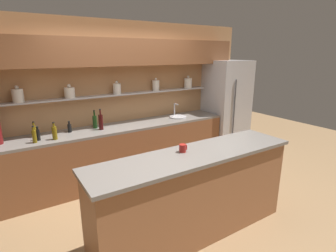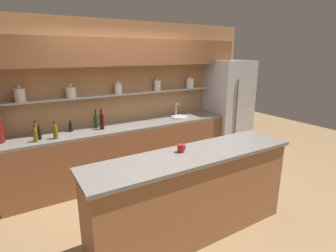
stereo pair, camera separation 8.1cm
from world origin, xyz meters
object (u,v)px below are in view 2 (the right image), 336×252
bottle_wine_1 (96,121)px  bottle_oil_5 (35,135)px  bottle_wine_0 (102,121)px  bottle_oil_6 (36,130)px  coffee_mug (181,148)px  bottle_oil_3 (55,132)px  bottle_sauce_4 (39,134)px  sink_fixture (179,116)px  bottle_sauce_2 (71,127)px  refrigerator (228,108)px

bottle_wine_1 → bottle_oil_5: bearing=-163.7°
bottle_wine_0 → bottle_oil_6: 0.93m
coffee_mug → bottle_oil_3: bearing=124.4°
bottle_oil_5 → bottle_oil_6: bearing=83.4°
bottle_oil_5 → coffee_mug: bottle_oil_5 is taller
bottle_oil_3 → bottle_oil_6: (-0.22, 0.26, -0.01)m
bottle_oil_5 → bottle_oil_6: 0.26m
bottle_wine_1 → coffee_mug: size_ratio=3.01×
coffee_mug → bottle_oil_6: bearing=125.3°
bottle_oil_3 → bottle_sauce_4: 0.21m
sink_fixture → bottle_sauce_2: size_ratio=1.83×
bottle_oil_5 → coffee_mug: bearing=-49.7°
refrigerator → bottle_oil_5: bearing=-178.2°
bottle_wine_0 → bottle_oil_5: 0.96m
bottle_oil_5 → bottle_oil_6: (0.03, 0.26, -0.00)m
bottle_oil_3 → bottle_sauce_4: size_ratio=1.25×
bottle_oil_3 → coffee_mug: bearing=-55.6°
sink_fixture → bottle_oil_6: 2.40m
bottle_wine_1 → bottle_oil_3: size_ratio=1.18×
bottle_sauce_2 → bottle_sauce_4: bearing=-159.6°
bottle_sauce_4 → bottle_oil_6: bottle_oil_6 is taller
refrigerator → bottle_sauce_2: (-3.11, 0.14, 0.02)m
bottle_sauce_4 → bottle_oil_5: bearing=-123.5°
sink_fixture → coffee_mug: 2.04m
bottle_wine_0 → bottle_oil_5: (-0.95, -0.13, -0.03)m
bottle_sauce_2 → bottle_oil_5: size_ratio=0.74×
bottle_sauce_2 → bottle_oil_3: bottle_oil_3 is taller
bottle_sauce_4 → bottle_sauce_2: bearing=20.4°
refrigerator → bottle_sauce_4: bearing=-179.5°
sink_fixture → bottle_oil_3: size_ratio=1.27×
sink_fixture → bottle_oil_6: bearing=177.6°
bottle_sauce_2 → bottle_oil_3: size_ratio=0.70×
sink_fixture → bottle_oil_3: (-2.17, -0.16, 0.08)m
bottle_wine_1 → bottle_oil_5: (-0.90, -0.26, -0.01)m
refrigerator → bottle_wine_1: size_ratio=6.63×
refrigerator → bottle_oil_6: (-3.58, 0.15, 0.04)m
sink_fixture → bottle_sauce_2: (-1.92, 0.09, 0.05)m
bottle_sauce_4 → coffee_mug: bearing=-52.3°
refrigerator → bottle_oil_5: refrigerator is taller
sink_fixture → bottle_oil_3: bearing=-175.8°
sink_fixture → bottle_wine_1: bottle_wine_1 is taller
bottle_sauce_4 → bottle_oil_5: bottle_oil_5 is taller
sink_fixture → bottle_oil_5: (-2.43, -0.16, 0.07)m
refrigerator → coffee_mug: size_ratio=19.97×
bottle_sauce_2 → coffee_mug: bearing=-65.8°
bottle_sauce_4 → coffee_mug: (1.26, -1.63, 0.06)m
bottle_sauce_4 → bottle_oil_5: size_ratio=0.85×
bottle_oil_6 → coffee_mug: size_ratio=2.37×
bottle_wine_0 → bottle_wine_1: (-0.06, 0.13, -0.02)m
refrigerator → bottle_oil_5: (-3.61, -0.11, 0.05)m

